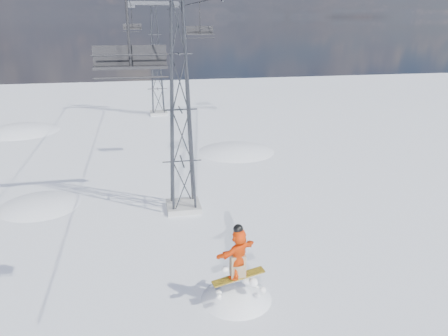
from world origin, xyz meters
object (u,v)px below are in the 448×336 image
(lift_tower_near, at_px, (180,110))
(lift_chair_near, at_px, (130,59))
(lift_tower_far, at_px, (156,63))
(snowboarder_jump, at_px, (236,333))

(lift_tower_near, distance_m, lift_chair_near, 9.91)
(lift_tower_far, distance_m, lift_chair_near, 34.30)
(lift_chair_near, bearing_deg, lift_tower_near, 76.36)
(snowboarder_jump, xyz_separation_m, lift_chair_near, (-3.27, -0.66, 10.42))
(snowboarder_jump, bearing_deg, lift_chair_near, -168.57)
(lift_tower_far, bearing_deg, lift_chair_near, -93.70)
(lift_tower_near, relative_size, lift_chair_near, 4.51)
(lift_tower_near, height_order, lift_chair_near, lift_tower_near)
(lift_tower_near, bearing_deg, lift_chair_near, -103.64)
(lift_tower_near, relative_size, snowboarder_jump, 1.60)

